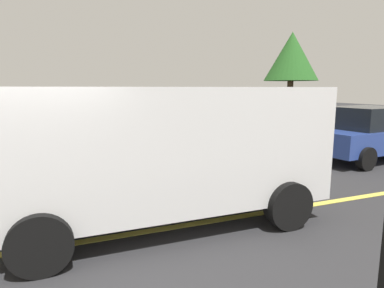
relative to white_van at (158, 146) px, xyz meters
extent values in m
plane|color=#2D2D30|center=(-2.00, -0.31, -1.27)|extent=(80.00, 80.00, 0.00)
cube|color=#E0D14C|center=(1.00, -0.31, -1.26)|extent=(28.00, 0.16, 0.01)
cube|color=white|center=(0.02, 0.00, 0.02)|extent=(5.20, 2.00, 1.82)
cube|color=black|center=(-2.06, 0.00, 0.42)|extent=(0.16, 1.84, 0.80)
cylinder|color=black|center=(-1.74, -1.00, -0.89)|extent=(0.76, 0.26, 0.76)
cylinder|color=black|center=(-1.74, 1.00, -0.89)|extent=(0.76, 0.26, 0.76)
cylinder|color=black|center=(1.79, -1.00, -0.89)|extent=(0.76, 0.26, 0.76)
cylinder|color=black|center=(1.79, 1.00, -0.89)|extent=(0.76, 0.26, 0.76)
cube|color=#2D479E|center=(7.45, 2.36, -0.62)|extent=(4.42, 2.24, 0.65)
cube|color=black|center=(7.24, 2.34, 0.03)|extent=(2.20, 1.79, 0.65)
cylinder|color=black|center=(8.79, 3.41, -0.95)|extent=(0.66, 0.29, 0.64)
cylinder|color=black|center=(5.92, 3.10, -0.95)|extent=(0.66, 0.29, 0.64)
cylinder|color=black|center=(6.11, 1.31, -0.95)|extent=(0.66, 0.29, 0.64)
cylinder|color=#513823|center=(8.03, 7.09, -0.02)|extent=(0.26, 0.26, 2.50)
cone|color=#286023|center=(8.03, 7.09, 2.26)|extent=(2.31, 2.31, 2.06)
camera|label=1|loc=(-1.44, -5.06, 0.92)|focal=31.22mm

